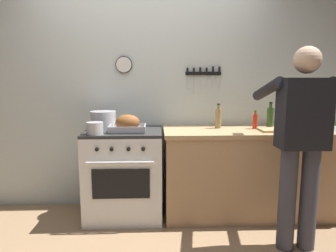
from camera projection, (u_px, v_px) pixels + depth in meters
name	position (u px, v px, depth m)	size (l,w,h in m)	color
wall_back	(146.00, 89.00, 3.39)	(6.00, 0.13, 2.60)	silver
counter_block	(262.00, 171.00, 3.21)	(2.03, 0.65, 0.90)	tan
stove	(124.00, 174.00, 3.15)	(0.76, 0.67, 0.90)	white
person_cook	(301.00, 136.00, 2.48)	(0.51, 0.63, 1.66)	#383842
roasting_pan	(128.00, 124.00, 2.98)	(0.35, 0.26, 0.17)	#B7B7BC
stock_pot	(103.00, 120.00, 3.13)	(0.26, 0.26, 0.18)	#B7B7BC
saucepan	(95.00, 128.00, 2.85)	(0.16, 0.16, 0.11)	#B7B7BC
cutting_board	(278.00, 130.00, 3.05)	(0.36, 0.24, 0.02)	tan
bottle_vinegar	(218.00, 118.00, 3.20)	(0.06, 0.06, 0.26)	#997F4C
bottle_hot_sauce	(255.00, 121.00, 3.17)	(0.05, 0.05, 0.19)	red
bottle_olive_oil	(270.00, 117.00, 3.18)	(0.07, 0.07, 0.27)	#385623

